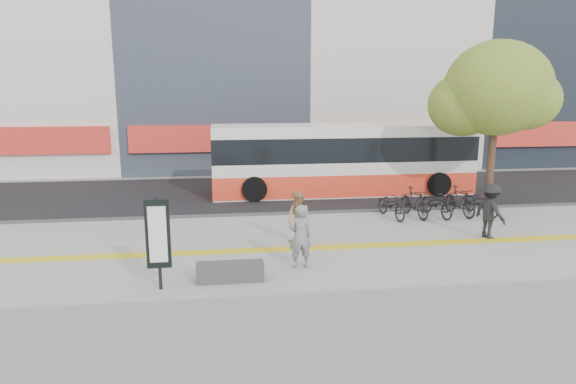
{
  "coord_description": "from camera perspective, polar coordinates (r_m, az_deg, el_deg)",
  "views": [
    {
      "loc": [
        -2.7,
        -12.6,
        4.65
      ],
      "look_at": [
        -0.78,
        2.0,
        1.54
      ],
      "focal_mm": 31.19,
      "sensor_mm": 36.0,
      "label": 1
    }
  ],
  "objects": [
    {
      "name": "street",
      "position": [
        22.25,
        -0.34,
        -0.07
      ],
      "size": [
        40.0,
        8.0,
        0.06
      ],
      "primitive_type": "cube",
      "color": "black",
      "rests_on": "ground"
    },
    {
      "name": "bicycle_row",
      "position": [
        18.7,
        16.63,
        -1.19
      ],
      "size": [
        4.35,
        1.9,
        1.05
      ],
      "color": "black",
      "rests_on": "sidewalk"
    },
    {
      "name": "bus",
      "position": [
        21.96,
        6.23,
        3.51
      ],
      "size": [
        11.26,
        2.67,
        3.0
      ],
      "color": "silver",
      "rests_on": "street"
    },
    {
      "name": "bench",
      "position": [
        12.2,
        -6.6,
        -9.03
      ],
      "size": [
        1.6,
        0.45,
        0.45
      ],
      "primitive_type": "cube",
      "color": "#313133",
      "rests_on": "sidewalk"
    },
    {
      "name": "tactile_strip",
      "position": [
        14.6,
        3.58,
        -6.33
      ],
      "size": [
        40.0,
        0.45,
        0.01
      ],
      "primitive_type": "cube",
      "color": "gold",
      "rests_on": "sidewalk"
    },
    {
      "name": "pedestrian_dark",
      "position": [
        16.48,
        22.05,
        -2.02
      ],
      "size": [
        0.93,
        1.24,
        1.7
      ],
      "primitive_type": "imported",
      "rotation": [
        0.0,
        0.0,
        1.88
      ],
      "color": "black",
      "rests_on": "sidewalk"
    },
    {
      "name": "pedestrian_tan",
      "position": [
        14.56,
        1.17,
        -3.06
      ],
      "size": [
        0.93,
        0.99,
        1.62
      ],
      "primitive_type": "imported",
      "rotation": [
        0.0,
        0.0,
        -1.02
      ],
      "color": "#A07B55",
      "rests_on": "sidewalk"
    },
    {
      "name": "street_tree",
      "position": [
        20.03,
        22.49,
        10.64
      ],
      "size": [
        4.4,
        3.8,
        6.31
      ],
      "color": "#332217",
      "rests_on": "sidewalk"
    },
    {
      "name": "curb",
      "position": [
        18.39,
        1.21,
        -2.52
      ],
      "size": [
        40.0,
        0.25,
        0.14
      ],
      "primitive_type": "cube",
      "color": "#313133",
      "rests_on": "ground"
    },
    {
      "name": "signboard",
      "position": [
        11.67,
        -14.61,
        -4.82
      ],
      "size": [
        0.55,
        0.1,
        2.2
      ],
      "color": "black",
      "rests_on": "sidewalk"
    },
    {
      "name": "ground",
      "position": [
        13.7,
        4.38,
        -7.96
      ],
      "size": [
        120.0,
        120.0,
        0.0
      ],
      "primitive_type": "plane",
      "color": "slate",
      "rests_on": "ground"
    },
    {
      "name": "seated_woman",
      "position": [
        12.81,
        1.39,
        -5.07
      ],
      "size": [
        0.65,
        0.46,
        1.66
      ],
      "primitive_type": "imported",
      "rotation": [
        0.0,
        0.0,
        3.26
      ],
      "color": "black",
      "rests_on": "sidewalk"
    },
    {
      "name": "sidewalk",
      "position": [
        15.08,
        3.22,
        -5.91
      ],
      "size": [
        40.0,
        7.0,
        0.08
      ],
      "primitive_type": "cube",
      "color": "slate",
      "rests_on": "ground"
    }
  ]
}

